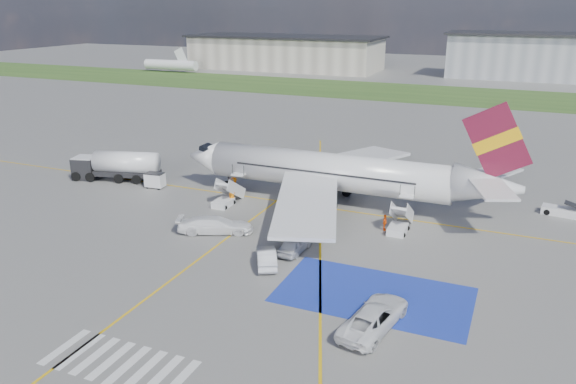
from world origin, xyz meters
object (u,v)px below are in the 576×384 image
gpu_cart (155,181)px  van_white_a (375,313)px  car_silver_b (266,257)px  van_white_b (215,222)px  airliner (341,173)px  car_silver_a (295,245)px  belt_loader (567,212)px  fuel_tanker (117,168)px

gpu_cart → van_white_a: size_ratio=0.41×
gpu_cart → car_silver_b: bearing=-37.9°
van_white_b → gpu_cart: bearing=33.3°
airliner → van_white_b: (-8.14, -12.30, -2.37)m
car_silver_a → car_silver_b: bearing=73.1°
car_silver_a → belt_loader: bearing=-136.4°
car_silver_a → van_white_a: van_white_a is taller
fuel_tanker → van_white_b: size_ratio=2.06×
fuel_tanker → van_white_b: fuel_tanker is taller
airliner → van_white_a: 24.32m
van_white_b → belt_loader: bearing=-82.4°
gpu_cart → van_white_a: (30.95, -18.86, 0.22)m
fuel_tanker → belt_loader: 50.20m
van_white_a → car_silver_a: bearing=-33.5°
car_silver_b → van_white_a: bearing=123.7°
airliner → car_silver_b: size_ratio=8.42×
fuel_tanker → gpu_cart: fuel_tanker is taller
van_white_a → fuel_tanker: bearing=-18.3°
belt_loader → van_white_b: van_white_b is taller
belt_loader → car_silver_b: belt_loader is taller
airliner → van_white_a: bearing=-66.6°
fuel_tanker → van_white_a: bearing=-41.8°
airliner → car_silver_b: 16.85m
gpu_cart → van_white_a: van_white_a is taller
fuel_tanker → gpu_cart: bearing=-21.1°
fuel_tanker → car_silver_b: bearing=-41.8°
fuel_tanker → belt_loader: size_ratio=2.08×
car_silver_a → van_white_a: (9.32, -8.76, 0.31)m
gpu_cart → car_silver_a: bearing=-30.0°
van_white_b → car_silver_b: bearing=-143.2°
airliner → belt_loader: bearing=13.4°
airliner → belt_loader: (22.20, 5.30, -3.02)m
fuel_tanker → van_white_a: fuel_tanker is taller
airliner → gpu_cart: 21.74m
belt_loader → van_white_a: bearing=-106.8°
gpu_cart → car_silver_b: size_ratio=0.52×
airliner → car_silver_b: bearing=-92.9°
fuel_tanker → van_white_b: 21.54m
airliner → car_silver_a: 13.71m
fuel_tanker → gpu_cart: (6.03, -0.76, -0.69)m
gpu_cart → van_white_b: (13.19, -8.95, 0.22)m
airliner → fuel_tanker: 27.54m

